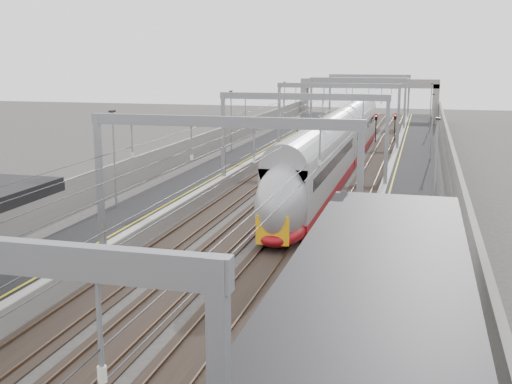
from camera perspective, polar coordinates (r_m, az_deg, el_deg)
The scene contains 11 objects.
platform_left at distance 54.38m, azimuth -3.64°, elevation 1.54°, with size 4.00×120.00×1.00m, color black.
platform_right at distance 51.71m, azimuth 13.45°, elevation 0.70°, with size 4.00×120.00×1.00m, color black.
tracks at distance 52.54m, azimuth 4.68°, elevation 0.66°, with size 11.40×140.00×0.20m.
overhead_line at distance 58.22m, azimuth 5.94°, elevation 7.78°, with size 13.00×140.00×6.60m.
overbridge at distance 106.27m, azimuth 10.00°, elevation 9.02°, with size 22.00×2.20×6.90m.
wall_left at distance 55.28m, azimuth -6.81°, elevation 2.81°, with size 0.30×120.00×3.20m, color slate.
wall_right at distance 51.56m, azimuth 17.07°, elevation 1.72°, with size 0.30×120.00×3.20m, color slate.
train at distance 56.47m, azimuth 7.05°, elevation 3.59°, with size 2.82×51.39×4.46m.
signal_green at distance 74.21m, azimuth 3.69°, elevation 5.79°, with size 0.32×0.32×3.48m.
signal_red_near at distance 80.26m, azimuth 10.62°, elevation 6.07°, with size 0.32×0.32×3.48m.
signal_red_far at distance 81.73m, azimuth 12.25°, elevation 6.11°, with size 0.32×0.32×3.48m.
Camera 1 is at (8.87, -5.78, 10.19)m, focal length 45.00 mm.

